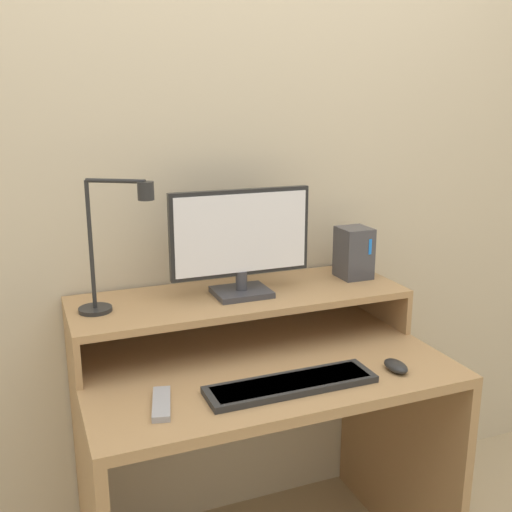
# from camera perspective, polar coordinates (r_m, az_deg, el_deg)

# --- Properties ---
(wall_back) EXTENTS (6.00, 0.05, 2.50)m
(wall_back) POSITION_cam_1_polar(r_m,az_deg,el_deg) (2.01, -3.74, 7.38)
(wall_back) COLOR beige
(wall_back) RESTS_ON ground_plane
(desk) EXTENTS (1.05, 0.69, 0.76)m
(desk) POSITION_cam_1_polar(r_m,az_deg,el_deg) (1.91, 0.35, -16.19)
(desk) COLOR #A87F51
(desk) RESTS_ON ground_plane
(monitor_shelf) EXTENTS (1.05, 0.36, 0.15)m
(monitor_shelf) POSITION_cam_1_polar(r_m,az_deg,el_deg) (1.90, -1.54, -4.27)
(monitor_shelf) COLOR #A87F51
(monitor_shelf) RESTS_ON desk
(monitor) EXTENTS (0.45, 0.14, 0.33)m
(monitor) POSITION_cam_1_polar(r_m,az_deg,el_deg) (1.83, -1.31, 1.51)
(monitor) COLOR #38383D
(monitor) RESTS_ON monitor_shelf
(desk_lamp) EXTENTS (0.22, 0.16, 0.39)m
(desk_lamp) POSITION_cam_1_polar(r_m,az_deg,el_deg) (1.71, -13.45, 0.82)
(desk_lamp) COLOR black
(desk_lamp) RESTS_ON monitor_shelf
(router_dock) EXTENTS (0.10, 0.11, 0.17)m
(router_dock) POSITION_cam_1_polar(r_m,az_deg,el_deg) (2.06, 9.30, 0.33)
(router_dock) COLOR #3D3D42
(router_dock) RESTS_ON monitor_shelf
(keyboard) EXTENTS (0.47, 0.12, 0.02)m
(keyboard) POSITION_cam_1_polar(r_m,az_deg,el_deg) (1.63, 3.38, -12.07)
(keyboard) COLOR #282828
(keyboard) RESTS_ON desk
(mouse) EXTENTS (0.05, 0.09, 0.03)m
(mouse) POSITION_cam_1_polar(r_m,az_deg,el_deg) (1.76, 13.18, -10.16)
(mouse) COLOR black
(mouse) RESTS_ON desk
(remote_control) EXTENTS (0.08, 0.16, 0.02)m
(remote_control) POSITION_cam_1_polar(r_m,az_deg,el_deg) (1.55, -8.99, -13.73)
(remote_control) COLOR #99999E
(remote_control) RESTS_ON desk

